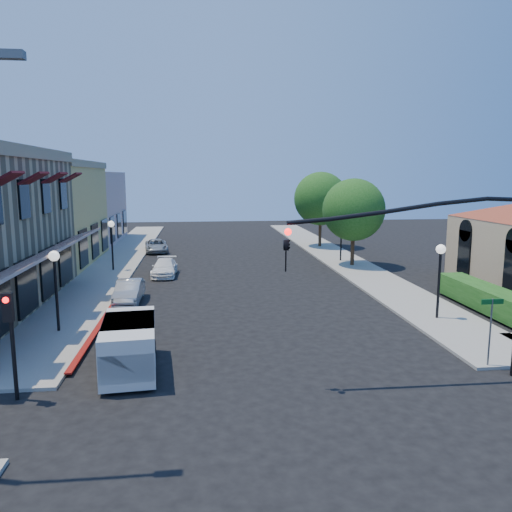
{
  "coord_description": "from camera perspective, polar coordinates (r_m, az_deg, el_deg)",
  "views": [
    {
      "loc": [
        -2.46,
        -13.37,
        6.68
      ],
      "look_at": [
        0.42,
        11.63,
        2.6
      ],
      "focal_mm": 35.0,
      "sensor_mm": 36.0,
      "label": 1
    }
  ],
  "objects": [
    {
      "name": "street_name_sign",
      "position": [
        19.15,
        25.26,
        -6.77
      ],
      "size": [
        0.8,
        0.06,
        2.5
      ],
      "color": "#595B5E",
      "rests_on": "ground"
    },
    {
      "name": "lamppost_right_far",
      "position": [
        39.15,
        9.74,
        3.29
      ],
      "size": [
        0.44,
        0.44,
        3.57
      ],
      "color": "black",
      "rests_on": "ground"
    },
    {
      "name": "lamppost_left_near",
      "position": [
        22.56,
        -22.0,
        -1.54
      ],
      "size": [
        0.44,
        0.44,
        3.57
      ],
      "color": "black",
      "rests_on": "ground"
    },
    {
      "name": "lamppost_right_near",
      "position": [
        24.34,
        20.3,
        -0.69
      ],
      "size": [
        0.44,
        0.44,
        3.57
      ],
      "color": "black",
      "rests_on": "ground"
    },
    {
      "name": "parked_car_a",
      "position": [
        20.53,
        -14.78,
        -8.4
      ],
      "size": [
        1.46,
        3.42,
        1.15
      ],
      "primitive_type": "imported",
      "rotation": [
        0.0,
        0.0,
        0.03
      ],
      "color": "black",
      "rests_on": "ground"
    },
    {
      "name": "sidewalk_left",
      "position": [
        41.39,
        -15.23,
        -0.33
      ],
      "size": [
        3.5,
        50.0,
        0.12
      ],
      "primitive_type": "cube",
      "color": "gray",
      "rests_on": "ground"
    },
    {
      "name": "parked_car_c",
      "position": [
        34.01,
        -10.41,
        -1.32
      ],
      "size": [
        1.68,
        3.88,
        1.11
      ],
      "primitive_type": "imported",
      "rotation": [
        0.0,
        0.0,
        -0.03
      ],
      "color": "white",
      "rests_on": "ground"
    },
    {
      "name": "lamppost_left_far",
      "position": [
        36.1,
        -16.18,
        2.57
      ],
      "size": [
        0.44,
        0.44,
        3.57
      ],
      "color": "black",
      "rests_on": "ground"
    },
    {
      "name": "hedge",
      "position": [
        27.31,
        25.06,
        -5.84
      ],
      "size": [
        1.4,
        8.0,
        1.1
      ],
      "primitive_type": "cube",
      "color": "#1A4C15",
      "rests_on": "ground"
    },
    {
      "name": "sidewalk_right",
      "position": [
        42.42,
        8.83,
        0.12
      ],
      "size": [
        3.5,
        50.0,
        0.12
      ],
      "primitive_type": "cube",
      "color": "gray",
      "rests_on": "ground"
    },
    {
      "name": "parked_car_b",
      "position": [
        27.32,
        -14.3,
        -3.95
      ],
      "size": [
        1.33,
        3.64,
        1.19
      ],
      "primitive_type": "imported",
      "rotation": [
        0.0,
        0.0,
        -0.02
      ],
      "color": "#ABAEB0",
      "rests_on": "ground"
    },
    {
      "name": "street_tree_a",
      "position": [
        37.21,
        11.1,
        5.2
      ],
      "size": [
        4.56,
        4.56,
        6.48
      ],
      "color": "black",
      "rests_on": "ground"
    },
    {
      "name": "secondary_signal",
      "position": [
        16.37,
        -26.29,
        -7.22
      ],
      "size": [
        0.28,
        0.42,
        3.32
      ],
      "color": "black",
      "rests_on": "ground"
    },
    {
      "name": "curb_red_strip",
      "position": [
        22.83,
        -17.67,
        -8.26
      ],
      "size": [
        0.25,
        10.0,
        0.06
      ],
      "primitive_type": "cube",
      "color": "maroon",
      "rests_on": "ground"
    },
    {
      "name": "white_van",
      "position": [
        17.77,
        -14.29,
        -9.65
      ],
      "size": [
        2.06,
        4.12,
        1.77
      ],
      "color": "silver",
      "rests_on": "ground"
    },
    {
      "name": "yellow_stucco_building",
      "position": [
        41.57,
        -24.91,
        4.38
      ],
      "size": [
        10.0,
        12.0,
        7.6
      ],
      "primitive_type": "cube",
      "color": "tan",
      "rests_on": "ground"
    },
    {
      "name": "pink_stucco_building",
      "position": [
        53.1,
        -20.87,
        5.17
      ],
      "size": [
        10.0,
        12.0,
        7.0
      ],
      "primitive_type": "cube",
      "color": "tan",
      "rests_on": "ground"
    },
    {
      "name": "parked_car_d",
      "position": [
        44.63,
        -11.32,
        1.15
      ],
      "size": [
        2.31,
        4.23,
        1.13
      ],
      "primitive_type": "imported",
      "rotation": [
        0.0,
        0.0,
        0.11
      ],
      "color": "#9DA0A2",
      "rests_on": "ground"
    },
    {
      "name": "ground",
      "position": [
        15.15,
        3.62,
        -16.97
      ],
      "size": [
        120.0,
        120.0,
        0.0
      ],
      "primitive_type": "plane",
      "color": "black",
      "rests_on": "ground"
    },
    {
      "name": "street_tree_b",
      "position": [
        46.8,
        7.4,
        6.51
      ],
      "size": [
        4.94,
        4.94,
        7.02
      ],
      "color": "black",
      "rests_on": "ground"
    },
    {
      "name": "signal_mast_arm",
      "position": [
        17.23,
        22.38,
        -0.14
      ],
      "size": [
        8.01,
        0.39,
        6.0
      ],
      "color": "black",
      "rests_on": "ground"
    }
  ]
}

